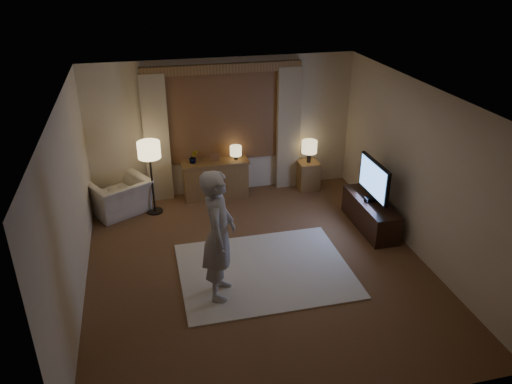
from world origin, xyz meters
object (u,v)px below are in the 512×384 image
object	(u,v)px
armchair	(120,197)
person	(219,235)
tv_stand	(370,214)
sideboard	(216,180)
side_table	(308,175)

from	to	relation	value
armchair	person	distance (m)	3.16
tv_stand	person	distance (m)	3.15
sideboard	tv_stand	world-z (taller)	sideboard
side_table	person	xyz separation A→B (m)	(-2.28, -2.98, 0.66)
armchair	person	size ratio (longest dim) A/B	0.53
sideboard	tv_stand	xyz separation A→B (m)	(2.37, -1.78, -0.10)
sideboard	armchair	size ratio (longest dim) A/B	1.23
armchair	side_table	distance (m)	3.63
sideboard	side_table	bearing A→B (deg)	-1.56
armchair	tv_stand	xyz separation A→B (m)	(4.15, -1.54, -0.07)
sideboard	person	world-z (taller)	person
sideboard	side_table	size ratio (longest dim) A/B	2.14
side_table	tv_stand	bearing A→B (deg)	-73.04
armchair	side_table	size ratio (longest dim) A/B	1.75
side_table	person	size ratio (longest dim) A/B	0.30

